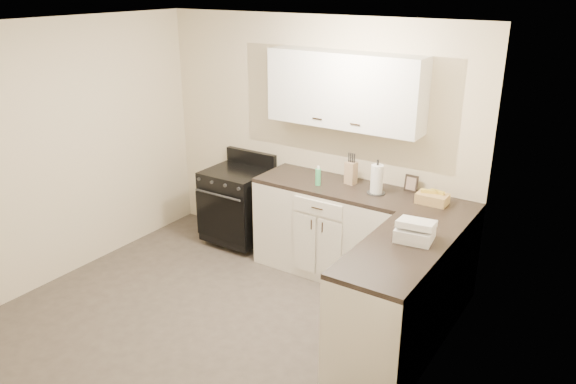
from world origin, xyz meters
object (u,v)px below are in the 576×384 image
Objects in this scene: stove at (236,205)px; knife_block at (351,173)px; paper_towel at (377,179)px; countertop_grill at (415,234)px; wicker_basket at (432,199)px.

stove is 1.46m from knife_block.
knife_block is 0.34m from paper_towel.
stove is 2.48m from countertop_grill.
knife_block is at bearing 161.75° from paper_towel.
stove is at bearing -177.94° from wicker_basket.
wicker_basket is (2.17, 0.08, 0.52)m from stove.
countertop_grill is at bearing -17.12° from stove.
paper_towel is at bearing 1.03° from stove.
countertop_grill is at bearing -32.57° from knife_block.
wicker_basket is 0.81m from countertop_grill.
knife_block reaches higher than countertop_grill.
paper_towel is at bearing 124.12° from countertop_grill.
paper_towel reaches higher than knife_block.
wicker_basket is (0.84, -0.06, -0.07)m from knife_block.
paper_towel reaches higher than countertop_grill.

